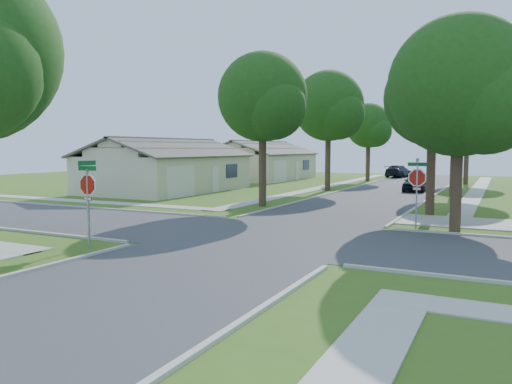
{
  "coord_description": "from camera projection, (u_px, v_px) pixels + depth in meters",
  "views": [
    {
      "loc": [
        8.04,
        -17.29,
        3.4
      ],
      "look_at": [
        -1.12,
        1.01,
        1.6
      ],
      "focal_mm": 35.0,
      "sensor_mm": 36.0,
      "label": 1
    }
  ],
  "objects": [
    {
      "name": "ground",
      "position": [
        270.0,
        236.0,
        19.29
      ],
      "size": [
        100.0,
        100.0,
        0.0
      ],
      "primitive_type": "plane",
      "color": "#3B5C19",
      "rests_on": "ground"
    },
    {
      "name": "road_ns",
      "position": [
        270.0,
        236.0,
        19.29
      ],
      "size": [
        7.0,
        100.0,
        0.02
      ],
      "primitive_type": "cube",
      "color": "#333335",
      "rests_on": "ground"
    },
    {
      "name": "sidewalk_ne",
      "position": [
        477.0,
        191.0,
        39.72
      ],
      "size": [
        1.2,
        40.0,
        0.04
      ],
      "primitive_type": "cube",
      "color": "#9E9B91",
      "rests_on": "ground"
    },
    {
      "name": "sidewalk_nw",
      "position": [
        330.0,
        186.0,
        45.17
      ],
      "size": [
        1.2,
        40.0,
        0.04
      ],
      "primitive_type": "cube",
      "color": "#9E9B91",
      "rests_on": "ground"
    },
    {
      "name": "driveway",
      "position": [
        499.0,
        225.0,
        22.09
      ],
      "size": [
        8.8,
        3.6,
        0.05
      ],
      "primitive_type": "cube",
      "color": "#9E9B91",
      "rests_on": "ground"
    },
    {
      "name": "stop_sign_sw",
      "position": [
        88.0,
        188.0,
        17.02
      ],
      "size": [
        1.05,
        0.8,
        2.98
      ],
      "color": "gray",
      "rests_on": "ground"
    },
    {
      "name": "stop_sign_ne",
      "position": [
        417.0,
        181.0,
        21.2
      ],
      "size": [
        1.05,
        0.8,
        2.98
      ],
      "color": "gray",
      "rests_on": "ground"
    },
    {
      "name": "tree_e_near",
      "position": [
        434.0,
        103.0,
        24.7
      ],
      "size": [
        4.97,
        4.8,
        8.28
      ],
      "color": "#38281C",
      "rests_on": "ground"
    },
    {
      "name": "tree_e_mid",
      "position": [
        456.0,
        108.0,
        35.33
      ],
      "size": [
        5.59,
        5.4,
        9.21
      ],
      "color": "#38281C",
      "rests_on": "ground"
    },
    {
      "name": "tree_e_far",
      "position": [
        468.0,
        121.0,
        46.93
      ],
      "size": [
        5.17,
        5.0,
        8.72
      ],
      "color": "#38281C",
      "rests_on": "ground"
    },
    {
      "name": "tree_w_near",
      "position": [
        263.0,
        101.0,
        28.85
      ],
      "size": [
        5.38,
        5.2,
        8.97
      ],
      "color": "#38281C",
      "rests_on": "ground"
    },
    {
      "name": "tree_w_mid",
      "position": [
        329.0,
        109.0,
        39.5
      ],
      "size": [
        5.8,
        5.6,
        9.56
      ],
      "color": "#38281C",
      "rests_on": "ground"
    },
    {
      "name": "tree_w_far",
      "position": [
        369.0,
        128.0,
        51.17
      ],
      "size": [
        4.76,
        4.6,
        8.04
      ],
      "color": "#38281C",
      "rests_on": "ground"
    },
    {
      "name": "tree_ne_corner",
      "position": [
        461.0,
        93.0,
        19.71
      ],
      "size": [
        5.8,
        5.6,
        8.66
      ],
      "color": "#38281C",
      "rests_on": "ground"
    },
    {
      "name": "house_nw_near",
      "position": [
        168.0,
        172.0,
        39.64
      ],
      "size": [
        8.42,
        13.6,
        4.23
      ],
      "color": "beige",
      "rests_on": "ground"
    },
    {
      "name": "house_nw_far",
      "position": [
        261.0,
        165.0,
        54.79
      ],
      "size": [
        8.42,
        13.6,
        4.23
      ],
      "color": "beige",
      "rests_on": "ground"
    },
    {
      "name": "car_curb_east",
      "position": [
        416.0,
        182.0,
        39.44
      ],
      "size": [
        1.67,
        4.11,
        1.4
      ],
      "primitive_type": "imported",
      "rotation": [
        0.0,
        0.0,
        -0.01
      ],
      "color": "black",
      "rests_on": "ground"
    },
    {
      "name": "car_curb_west",
      "position": [
        398.0,
        171.0,
        58.42
      ],
      "size": [
        2.55,
        5.12,
        1.43
      ],
      "primitive_type": "imported",
      "rotation": [
        0.0,
        0.0,
        3.03
      ],
      "color": "black",
      "rests_on": "ground"
    }
  ]
}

